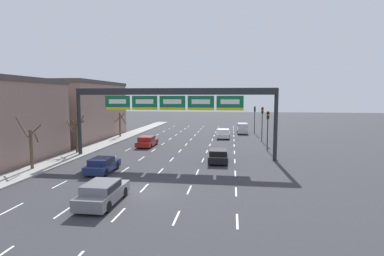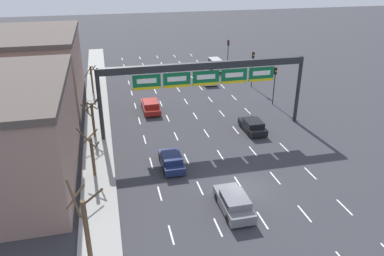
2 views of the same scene
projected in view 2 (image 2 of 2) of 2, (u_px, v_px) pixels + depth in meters
name	position (u px, v px, depth m)	size (l,w,h in m)	color
ground_plane	(243.00, 190.00, 30.15)	(220.00, 220.00, 0.00)	#333338
sidewalk_left	(99.00, 209.00, 27.73)	(2.80, 110.00, 0.15)	#999993
lane_dashes	(200.00, 124.00, 42.11)	(13.32, 67.00, 0.01)	white
sign_gantry	(205.00, 73.00, 38.00)	(21.81, 0.70, 7.50)	#232628
building_far	(30.00, 69.00, 46.51)	(12.09, 16.90, 8.96)	gray
car_white	(208.00, 78.00, 55.89)	(1.97, 4.63, 1.45)	silver
car_red	(151.00, 106.00, 45.36)	(1.96, 4.68, 1.38)	maroon
car_black	(253.00, 125.00, 40.02)	(1.90, 4.12, 1.32)	black
suv_silver	(216.00, 64.00, 62.33)	(1.88, 4.67, 1.81)	#B7B7BC
car_grey	(234.00, 202.00, 27.31)	(1.94, 4.44, 1.41)	slate
car_navy	(171.00, 160.00, 33.09)	(1.82, 4.04, 1.32)	#19234C
traffic_light_near_gantry	(253.00, 62.00, 53.00)	(0.30, 0.35, 5.06)	black
traffic_light_mid_block	(275.00, 78.00, 46.44)	(0.30, 0.35, 4.82)	black
traffic_light_far_end	(228.00, 49.00, 61.83)	(0.30, 0.35, 4.84)	black
tree_bare_closest	(92.00, 153.00, 31.01)	(1.74, 1.82, 4.70)	brown
tree_bare_second	(92.00, 116.00, 37.99)	(2.05, 2.05, 4.36)	brown
tree_bare_third	(92.00, 78.00, 50.46)	(1.94, 1.93, 4.06)	brown
tree_bare_furthest	(86.00, 226.00, 21.52)	(2.20, 1.98, 5.99)	brown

